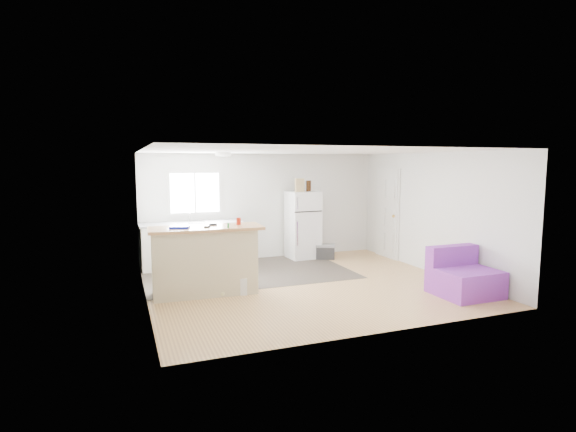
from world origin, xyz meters
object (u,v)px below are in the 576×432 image
object	(u,v)px
kitchen_cabinets	(192,244)
cooler	(325,251)
refrigerator	(303,225)
bottle_right	(310,186)
purple_seat	(463,278)
peninsula	(205,260)
cleaner_jug	(242,286)
mop	(224,282)
blue_tray	(180,227)
cardboard_box	(300,185)
bottle_left	(308,186)
red_cup	(239,221)

from	to	relation	value
kitchen_cabinets	cooler	bearing A→B (deg)	-6.06
refrigerator	bottle_right	size ratio (longest dim) A/B	6.18
kitchen_cabinets	purple_seat	world-z (taller)	kitchen_cabinets
peninsula	refrigerator	size ratio (longest dim) A/B	1.22
cleaner_jug	mop	distance (m)	0.32
kitchen_cabinets	peninsula	world-z (taller)	kitchen_cabinets
mop	kitchen_cabinets	bearing A→B (deg)	95.19
purple_seat	cleaner_jug	distance (m)	3.69
refrigerator	cooler	bearing A→B (deg)	-36.15
mop	blue_tray	world-z (taller)	mop
mop	cardboard_box	world-z (taller)	cardboard_box
cooler	kitchen_cabinets	bearing A→B (deg)	-160.85
kitchen_cabinets	cardboard_box	world-z (taller)	cardboard_box
cleaner_jug	bottle_right	distance (m)	3.61
refrigerator	bottle_left	distance (m)	0.90
blue_tray	bottle_right	distance (m)	3.89
cooler	purple_seat	distance (m)	3.50
cooler	red_cup	size ratio (longest dim) A/B	4.35
red_cup	bottle_left	distance (m)	2.97
peninsula	refrigerator	bearing A→B (deg)	40.74
refrigerator	bottle_right	world-z (taller)	bottle_right
mop	cardboard_box	bearing A→B (deg)	45.97
peninsula	mop	bearing A→B (deg)	-36.64
peninsula	blue_tray	bearing A→B (deg)	-173.54
peninsula	cooler	distance (m)	3.60
bottle_left	mop	bearing A→B (deg)	-137.62
kitchen_cabinets	red_cup	world-z (taller)	red_cup
peninsula	blue_tray	xyz separation A→B (m)	(-0.40, -0.03, 0.58)
blue_tray	cardboard_box	world-z (taller)	cardboard_box
cardboard_box	bottle_left	world-z (taller)	cardboard_box
refrigerator	red_cup	distance (m)	2.93
peninsula	cleaner_jug	distance (m)	0.77
peninsula	bottle_left	bearing A→B (deg)	39.09
cleaner_jug	red_cup	xyz separation A→B (m)	(0.03, 0.32, 1.05)
kitchen_cabinets	bottle_right	bearing A→B (deg)	-0.38
cooler	cleaner_jug	distance (m)	3.27
purple_seat	kitchen_cabinets	bearing A→B (deg)	136.69
cardboard_box	bottle_right	bearing A→B (deg)	14.71
mop	cleaner_jug	bearing A→B (deg)	-10.21
purple_seat	mop	xyz separation A→B (m)	(-3.76, 1.35, -0.05)
cleaner_jug	peninsula	bearing A→B (deg)	168.03
blue_tray	cleaner_jug	bearing A→B (deg)	-14.50
cooler	bottle_right	bearing A→B (deg)	157.70
cardboard_box	bottle_right	size ratio (longest dim) A/B	1.20
peninsula	cleaner_jug	world-z (taller)	peninsula
mop	cardboard_box	xyz separation A→B (m)	(2.27, 2.25, 1.46)
bottle_right	cardboard_box	bearing A→B (deg)	-165.29
kitchen_cabinets	bottle_left	distance (m)	2.90
bottle_right	cooler	bearing A→B (deg)	-47.18
cooler	blue_tray	xyz separation A→B (m)	(-3.49, -1.84, 0.99)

